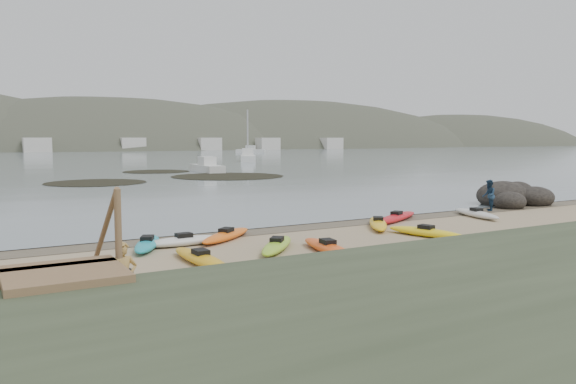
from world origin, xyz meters
TOP-DOWN VIEW (x-y plane):
  - ground at (0.00, 0.00)m, footprint 600.00×600.00m
  - wet_sand at (0.00, -0.30)m, footprint 60.00×60.00m
  - stairs at (-11.00, -11.62)m, footprint 1.50×2.70m
  - kayaks at (-0.94, -3.36)m, footprint 19.25×8.06m
  - person_west at (-9.21, -8.91)m, footprint 0.62×0.43m
  - person_east at (11.73, -0.80)m, footprint 1.02×1.00m
  - rock_cluster at (15.35, 0.52)m, footprint 5.14×3.75m
  - kelp_mats at (5.98, 32.31)m, footprint 22.87×21.12m
  - moored_boats at (0.01, 73.30)m, footprint 100.66×79.71m
  - far_hills at (39.38, 193.97)m, footprint 550.00×135.00m
  - far_town at (6.00, 145.00)m, footprint 199.00×5.00m

SIDE VIEW (x-z plane):
  - far_hills at x=39.38m, z-range -55.93..24.07m
  - ground at x=0.00m, z-range 0.00..0.00m
  - wet_sand at x=0.00m, z-range 0.00..0.00m
  - kelp_mats at x=5.98m, z-range 0.01..0.05m
  - kayaks at x=-0.94m, z-range 0.00..0.34m
  - rock_cluster at x=15.35m, z-range -0.61..1.05m
  - moored_boats at x=0.01m, z-range -0.09..1.24m
  - person_west at x=-9.21m, z-range 0.00..1.61m
  - person_east at x=11.73m, z-range 0.00..1.65m
  - stairs at x=-11.00m, z-range 0.00..2.10m
  - far_town at x=6.00m, z-range 0.00..4.00m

